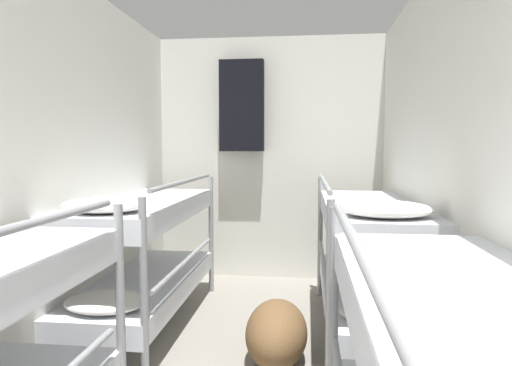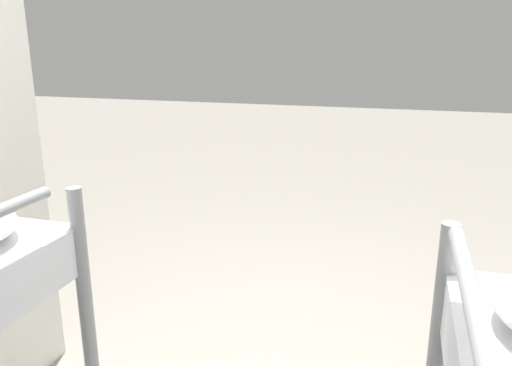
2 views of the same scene
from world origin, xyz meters
TOP-DOWN VIEW (x-y plane):
  - wall_left at (-1.17, 2.48)m, footprint 0.06×5.07m
  - wall_right at (1.17, 2.48)m, footprint 0.06×5.07m
  - wall_back at (0.00, 4.98)m, footprint 2.39×0.06m
  - bunk_stack_left_far at (-0.81, 3.47)m, footprint 0.65×1.81m
  - bunk_stack_right_far at (0.81, 3.47)m, footprint 0.65×1.81m
  - duffel_bag at (0.20, 3.05)m, footprint 0.39×0.63m
  - hanging_coat at (-0.27, 4.83)m, footprint 0.44×0.12m

SIDE VIEW (x-z plane):
  - duffel_bag at x=0.20m, z-range 0.00..0.39m
  - bunk_stack_left_far at x=-0.81m, z-range 0.05..1.16m
  - bunk_stack_right_far at x=0.81m, z-range 0.05..1.16m
  - wall_left at x=-1.17m, z-range 0.00..2.46m
  - wall_right at x=1.17m, z-range 0.00..2.46m
  - wall_back at x=0.00m, z-range 0.00..2.46m
  - hanging_coat at x=-0.27m, z-range 1.31..2.21m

